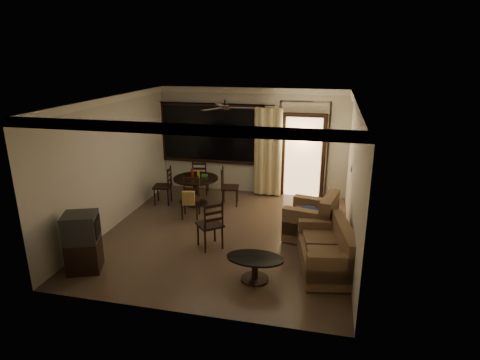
% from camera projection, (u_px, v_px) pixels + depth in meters
% --- Properties ---
extents(ground, '(5.50, 5.50, 0.00)m').
position_uv_depth(ground, '(226.00, 234.00, 8.47)').
color(ground, '#7F6651').
rests_on(ground, ground).
extents(room_shell, '(5.50, 6.70, 5.50)m').
position_uv_depth(room_shell, '(269.00, 133.00, 9.43)').
color(room_shell, beige).
rests_on(room_shell, ground).
extents(dining_table, '(1.11, 1.11, 0.91)m').
position_uv_depth(dining_table, '(196.00, 183.00, 9.96)').
color(dining_table, black).
rests_on(dining_table, ground).
extents(dining_chair_west, '(0.49, 0.49, 0.95)m').
position_uv_depth(dining_chair_west, '(163.00, 193.00, 10.08)').
color(dining_chair_west, black).
rests_on(dining_chair_west, ground).
extents(dining_chair_east, '(0.49, 0.49, 0.95)m').
position_uv_depth(dining_chair_east, '(230.00, 194.00, 10.00)').
color(dining_chair_east, black).
rests_on(dining_chair_east, ground).
extents(dining_chair_south, '(0.49, 0.53, 0.95)m').
position_uv_depth(dining_chair_south, '(191.00, 205.00, 9.22)').
color(dining_chair_south, black).
rests_on(dining_chair_south, ground).
extents(dining_chair_north, '(0.49, 0.49, 0.95)m').
position_uv_depth(dining_chair_north, '(201.00, 184.00, 10.78)').
color(dining_chair_north, black).
rests_on(dining_chair_north, ground).
extents(tv_cabinet, '(0.69, 0.66, 1.06)m').
position_uv_depth(tv_cabinet, '(83.00, 242.00, 6.91)').
color(tv_cabinet, black).
rests_on(tv_cabinet, ground).
extents(sofa, '(1.07, 1.65, 0.82)m').
position_uv_depth(sofa, '(328.00, 253.00, 6.99)').
color(sofa, '#462C20').
rests_on(sofa, ground).
extents(armchair, '(1.10, 1.10, 0.94)m').
position_uv_depth(armchair, '(314.00, 221.00, 8.15)').
color(armchair, '#462C20').
rests_on(armchair, ground).
extents(coffee_table, '(0.96, 0.58, 0.42)m').
position_uv_depth(coffee_table, '(255.00, 265.00, 6.67)').
color(coffee_table, black).
rests_on(coffee_table, ground).
extents(side_chair, '(0.63, 0.63, 1.01)m').
position_uv_depth(side_chair, '(210.00, 233.00, 7.79)').
color(side_chair, black).
rests_on(side_chair, ground).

